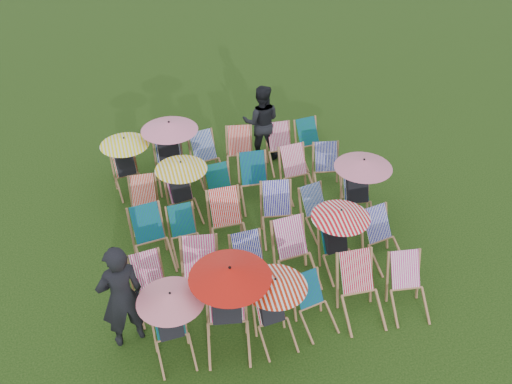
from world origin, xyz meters
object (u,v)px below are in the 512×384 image
object	(u,v)px
deckchair_0	(172,325)
person_rear	(261,122)
deckchair_29	(312,143)
person_left	(121,296)
deckchair_5	(409,288)

from	to	relation	value
deckchair_0	person_rear	distance (m)	5.79
deckchair_0	deckchair_29	bearing A→B (deg)	45.94
deckchair_0	person_rear	xyz separation A→B (m)	(2.91, 5.00, 0.25)
person_rear	person_left	bearing A→B (deg)	69.45
deckchair_29	person_rear	distance (m)	1.24
deckchair_29	person_left	distance (m)	6.10
deckchair_5	person_left	size ratio (longest dim) A/B	0.48
deckchair_5	person_left	distance (m)	4.55
deckchair_0	deckchair_5	xyz separation A→B (m)	(3.83, -0.18, -0.17)
deckchair_0	person_left	size ratio (longest dim) A/B	0.63
deckchair_0	person_rear	world-z (taller)	person_rear
deckchair_5	person_rear	bearing A→B (deg)	108.47
deckchair_29	deckchair_0	bearing A→B (deg)	-137.37
deckchair_5	person_left	bearing A→B (deg)	-179.92
deckchair_29	person_rear	xyz separation A→B (m)	(-1.03, 0.54, 0.43)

